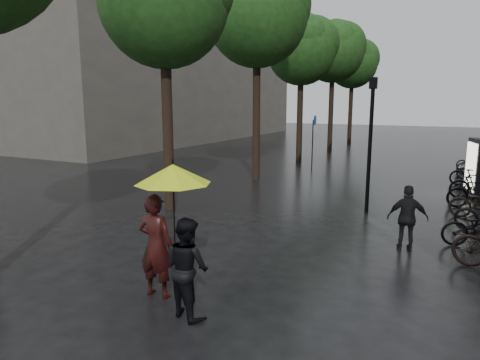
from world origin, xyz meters
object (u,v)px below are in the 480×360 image
Objects in this scene: person_burgundy at (156,246)px; lamp_post at (371,132)px; person_black at (187,267)px; parked_bicycles at (480,189)px; pedestrian_walking at (408,218)px; ad_lightbox at (475,168)px.

lamp_post is at bearing -109.22° from person_burgundy.
parked_bicycles is (4.37, 10.72, -0.32)m from person_black.
parked_bicycles is at bearing -92.29° from person_black.
parked_bicycles is at bearing -119.78° from person_burgundy.
lamp_post is at bearing -76.07° from pedestrian_walking.
person_burgundy is 0.45× the size of lamp_post.
parked_bicycles is (5.23, 10.38, -0.44)m from person_burgundy.
parked_bicycles is (1.65, 5.95, -0.28)m from pedestrian_walking.
ad_lightbox is (5.06, 11.43, 0.12)m from person_burgundy.
pedestrian_walking is at bearing -115.55° from ad_lightbox.
person_burgundy is at bearing -106.15° from lamp_post.
person_black is 1.06× the size of pedestrian_walking.
lamp_post is (-3.09, -3.00, 1.96)m from parked_bicycles.
person_burgundy is at bearing 39.10° from pedestrian_walking.
lamp_post is (2.14, 7.39, 1.53)m from person_burgundy.
parked_bicycles is 1.19m from ad_lightbox.
pedestrian_walking is at bearing -105.51° from parked_bicycles.
pedestrian_walking is at bearing -131.94° from person_burgundy.
person_black reaches higher than parked_bicycles.
person_burgundy is at bearing -1.37° from person_black.
person_burgundy reaches higher than person_black.
person_black is at bearing -99.41° from lamp_post.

